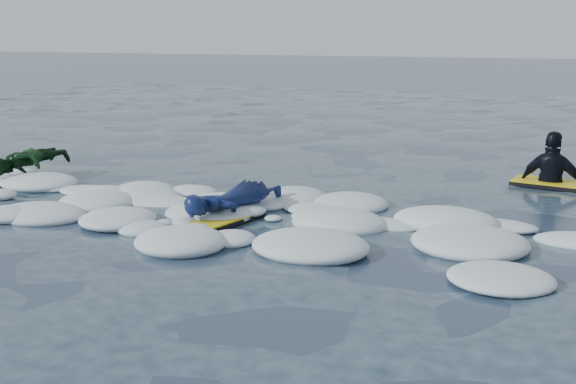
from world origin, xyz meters
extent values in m
plane|color=#1B2A42|center=(0.00, 0.00, 0.00)|extent=(120.00, 120.00, 0.00)
cube|color=black|center=(0.74, 0.84, 0.04)|extent=(0.79, 1.14, 0.05)
cube|color=yellow|center=(0.74, 0.84, 0.07)|extent=(0.76, 1.12, 0.02)
imported|color=navy|center=(0.74, 1.09, 0.23)|extent=(0.95, 1.66, 0.38)
cube|color=black|center=(-3.21, 1.73, 0.03)|extent=(0.49, 0.87, 0.04)
cube|color=yellow|center=(-3.21, 1.73, 0.06)|extent=(0.47, 0.85, 0.02)
cube|color=#1747B0|center=(-3.21, 1.73, 0.07)|extent=(0.18, 0.81, 0.01)
imported|color=#114016|center=(-3.21, 1.93, 0.27)|extent=(0.91, 1.39, 0.48)
cube|color=black|center=(4.40, 4.55, 0.04)|extent=(1.22, 0.82, 0.06)
cube|color=yellow|center=(4.40, 4.55, 0.08)|extent=(1.20, 0.79, 0.02)
imported|color=black|center=(4.40, 4.55, 0.00)|extent=(1.05, 0.59, 1.69)
camera|label=1|loc=(4.72, -6.84, 2.30)|focal=45.00mm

